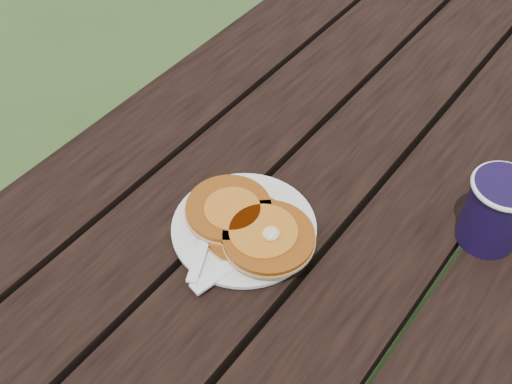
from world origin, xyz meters
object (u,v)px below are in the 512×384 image
Objects in this scene: pancake_stack at (249,225)px; coffee_cup at (496,208)px; plate at (244,228)px; picnic_table at (330,283)px.

pancake_stack is 0.35m from coffee_cup.
coffee_cup is at bearing 36.82° from pancake_stack.
plate is 1.00× the size of pancake_stack.
picnic_table is 0.45m from plate.
coffee_cup is (0.25, -0.03, 0.45)m from picnic_table.
plate is 0.36m from coffee_cup.
plate is (-0.04, -0.23, 0.39)m from picnic_table.
plate reaches higher than picnic_table.
picnic_table is 8.70× the size of plate.
plate is at bearing -99.06° from picnic_table.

